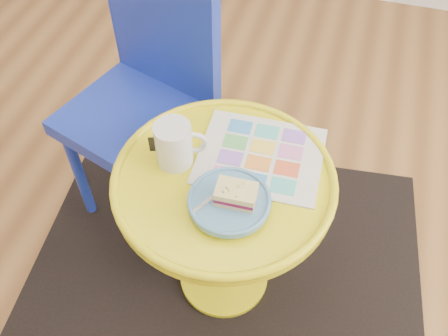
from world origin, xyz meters
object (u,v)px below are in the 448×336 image
(side_table, at_px, (224,212))
(mug, at_px, (175,143))
(plate, at_px, (229,202))
(chair, at_px, (147,91))
(newspaper, at_px, (260,156))

(side_table, xyz_separation_m, mug, (-0.14, 0.02, 0.22))
(side_table, bearing_deg, plate, -65.53)
(chair, xyz_separation_m, mug, (0.20, -0.27, 0.11))
(side_table, distance_m, plate, 0.19)
(chair, bearing_deg, newspaper, -7.22)
(mug, bearing_deg, plate, -47.14)
(side_table, height_order, mug, mug)
(side_table, bearing_deg, mug, 170.77)
(mug, distance_m, plate, 0.21)
(newspaper, height_order, plate, plate)
(chair, height_order, newspaper, chair)
(side_table, relative_size, chair, 0.65)
(mug, bearing_deg, side_table, -25.52)
(chair, relative_size, mug, 6.59)
(chair, bearing_deg, mug, -35.21)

